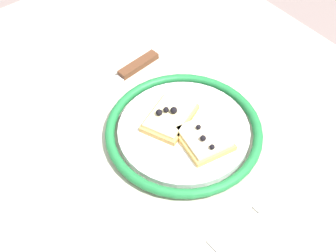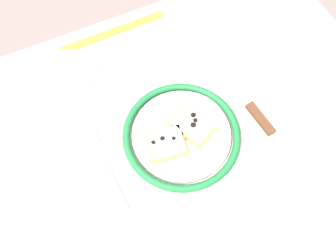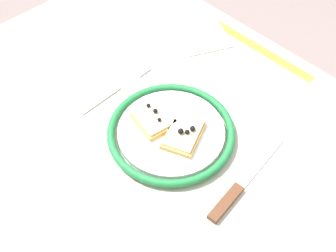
{
  "view_description": "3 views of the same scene",
  "coord_description": "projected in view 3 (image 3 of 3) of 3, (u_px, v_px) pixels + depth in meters",
  "views": [
    {
      "loc": [
        -0.34,
        0.32,
        1.31
      ],
      "look_at": [
        0.05,
        0.02,
        0.73
      ],
      "focal_mm": 48.11,
      "sensor_mm": 36.0,
      "label": 1
    },
    {
      "loc": [
        -0.13,
        -0.26,
        1.42
      ],
      "look_at": [
        0.0,
        0.03,
        0.74
      ],
      "focal_mm": 35.78,
      "sensor_mm": 36.0,
      "label": 2
    },
    {
      "loc": [
        0.39,
        -0.35,
        1.39
      ],
      "look_at": [
        0.01,
        0.0,
        0.73
      ],
      "focal_mm": 43.02,
      "sensor_mm": 36.0,
      "label": 3
    }
  ],
  "objects": [
    {
      "name": "knife",
      "position": [
        236.0,
        191.0,
        0.75
      ],
      "size": [
        0.04,
        0.24,
        0.01
      ],
      "color": "silver",
      "rests_on": "dining_table"
    },
    {
      "name": "dining_table",
      "position": [
        163.0,
        152.0,
        0.92
      ],
      "size": [
        1.11,
        0.79,
        0.72
      ],
      "color": "#BCB29E",
      "rests_on": "ground_plane"
    },
    {
      "name": "pizza_slice_near",
      "position": [
        154.0,
        119.0,
        0.84
      ],
      "size": [
        0.09,
        0.09,
        0.03
      ],
      "color": "tan",
      "rests_on": "plate"
    },
    {
      "name": "fork",
      "position": [
        117.0,
        89.0,
        0.92
      ],
      "size": [
        0.02,
        0.2,
        0.0
      ],
      "color": "#BDBDBD",
      "rests_on": "dining_table"
    },
    {
      "name": "measuring_tape",
      "position": [
        259.0,
        48.0,
        1.01
      ],
      "size": [
        0.31,
        0.03,
        0.0
      ],
      "primitive_type": "cube",
      "rotation": [
        0.0,
        0.0,
        0.01
      ],
      "color": "yellow",
      "rests_on": "dining_table"
    },
    {
      "name": "plate",
      "position": [
        172.0,
        131.0,
        0.84
      ],
      "size": [
        0.27,
        0.27,
        0.02
      ],
      "color": "white",
      "rests_on": "dining_table"
    },
    {
      "name": "pizza_slice_far",
      "position": [
        184.0,
        134.0,
        0.81
      ],
      "size": [
        0.1,
        0.11,
        0.03
      ],
      "color": "tan",
      "rests_on": "plate"
    },
    {
      "name": "napkin",
      "position": [
        202.0,
        36.0,
        1.04
      ],
      "size": [
        0.16,
        0.16,
        0.0
      ],
      "primitive_type": "cube",
      "rotation": [
        0.0,
        0.0,
        -0.45
      ],
      "color": "white",
      "rests_on": "dining_table"
    }
  ]
}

